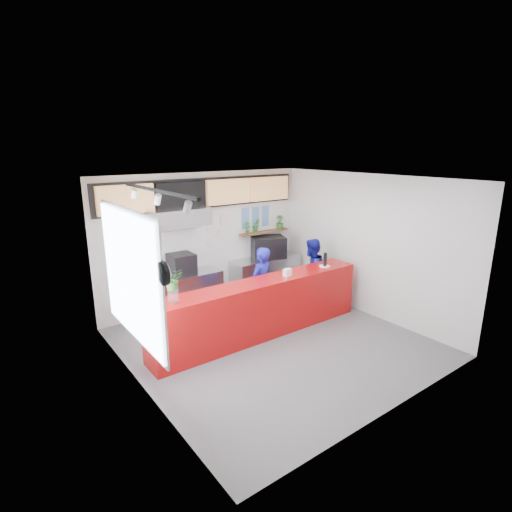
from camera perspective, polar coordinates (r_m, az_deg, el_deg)
floor at (r=7.61m, az=2.58°, el=-12.22°), size 5.00×5.00×0.00m
ceiling at (r=6.77m, az=2.89°, el=10.92°), size 5.00×5.00×0.00m
wall_back at (r=9.06m, az=-7.29°, el=2.32°), size 5.00×0.00×5.00m
wall_left at (r=5.88m, az=-16.67°, el=-5.43°), size 0.00×5.00×5.00m
wall_right at (r=8.79m, az=15.50°, el=1.48°), size 0.00×5.00×5.00m
service_counter at (r=7.66m, az=0.74°, el=-7.47°), size 4.50×0.60×1.10m
cream_band at (r=8.87m, az=-7.50°, el=9.25°), size 5.00×0.02×0.80m
prep_bench at (r=8.75m, az=-10.68°, el=-5.47°), size 1.80×0.60×0.90m
panini_oven at (r=8.56m, az=-10.59°, el=-1.17°), size 0.51×0.51×0.45m
extraction_hood at (r=8.27m, az=-11.10°, el=5.51°), size 1.20×0.70×0.35m
hood_lip at (r=8.30m, az=-11.03°, el=4.15°), size 1.20×0.69×0.31m
right_bench at (r=9.89m, az=1.38°, el=-2.75°), size 1.80×0.60×0.90m
espresso_machine at (r=9.74m, az=1.72°, el=1.28°), size 0.96×0.84×0.51m
espresso_tray at (r=9.69m, az=1.73°, el=2.54°), size 0.65×0.52×0.05m
herb_shelf at (r=9.83m, az=1.16°, el=3.48°), size 1.40×0.18×0.04m
menu_board_far_left at (r=8.07m, az=-18.10°, el=7.69°), size 1.10×0.10×0.55m
menu_board_mid_left at (r=8.51m, az=-10.63°, el=8.53°), size 1.10×0.10×0.55m
menu_board_mid_right at (r=9.07m, az=-3.96°, el=9.16°), size 1.10×0.10×0.55m
menu_board_far_right at (r=9.74m, az=1.88°, el=9.61°), size 1.10×0.10×0.55m
soffit at (r=8.85m, az=-7.39°, el=8.92°), size 4.80×0.04×0.65m
window_pane at (r=6.09m, az=-17.52°, el=-2.77°), size 0.04×2.20×1.90m
window_frame at (r=6.10m, az=-17.35°, el=-2.74°), size 0.03×2.30×2.00m
wall_clock_rim at (r=4.91m, az=-13.09°, el=-2.45°), size 0.05×0.30×0.30m
wall_clock_face at (r=4.93m, az=-12.77°, el=-2.39°), size 0.02×0.26×0.26m
track_rail at (r=5.69m, az=-13.96°, el=9.06°), size 0.05×2.40×0.04m
dec_plate_a at (r=9.05m, az=-6.42°, el=3.96°), size 0.24×0.03×0.24m
dec_plate_b at (r=9.22m, az=-4.79°, el=3.58°), size 0.24×0.03×0.24m
dec_plate_c at (r=9.11m, az=-6.37°, el=2.11°), size 0.24×0.03×0.24m
dec_plate_d at (r=9.20m, az=-4.56°, el=5.14°), size 0.24×0.03×0.24m
photo_frame_a at (r=9.52m, az=-1.52°, el=6.14°), size 0.20×0.02×0.25m
photo_frame_b at (r=9.69m, az=-0.06°, el=6.31°), size 0.20×0.02×0.25m
photo_frame_c at (r=9.87m, az=1.36°, el=6.47°), size 0.20×0.02×0.25m
photo_frame_d at (r=9.56m, az=-1.51°, el=4.66°), size 0.20×0.02×0.25m
photo_frame_e at (r=9.73m, az=-0.06°, el=4.85°), size 0.20×0.02×0.25m
photo_frame_f at (r=9.91m, az=1.35°, el=5.04°), size 0.20×0.02×0.25m
staff_center at (r=8.10m, az=0.70°, el=-4.27°), size 0.68×0.55×1.60m
staff_right at (r=9.12m, az=7.85°, el=-2.33°), size 0.86×0.73×1.55m
herb_a at (r=9.51m, az=-1.25°, el=4.09°), size 0.18×0.15×0.29m
herb_b at (r=9.65m, az=0.02°, el=4.38°), size 0.22×0.19×0.33m
herb_d at (r=10.10m, az=3.42°, el=4.86°), size 0.24×0.22×0.34m
glass_vase at (r=6.54m, az=-11.72°, el=-5.67°), size 0.23×0.23×0.22m
basil_vase at (r=6.45m, az=-11.86°, el=-3.29°), size 0.33×0.29×0.35m
napkin_holder at (r=7.73m, az=4.49°, el=-2.39°), size 0.18×0.13×0.14m
white_plate at (r=8.46m, az=9.80°, el=-1.44°), size 0.24×0.24×0.02m
pepper_mill at (r=8.42m, az=9.84°, el=-0.48°), size 0.08×0.08×0.28m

